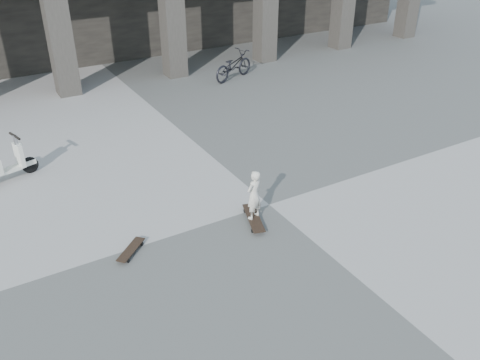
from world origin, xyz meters
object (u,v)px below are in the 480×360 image
bicycle (233,65)px  skateboard_spare (131,250)px  child (254,195)px  longboard (254,218)px

bicycle → skateboard_spare: bearing=118.7°
skateboard_spare → child: child is taller
skateboard_spare → child: 2.37m
skateboard_spare → child: size_ratio=0.67×
longboard → bicycle: size_ratio=0.57×
bicycle → longboard: bearing=131.8°
child → bicycle: child is taller
child → bicycle: 8.47m
longboard → skateboard_spare: 2.32m
skateboard_spare → bicycle: bicycle is taller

